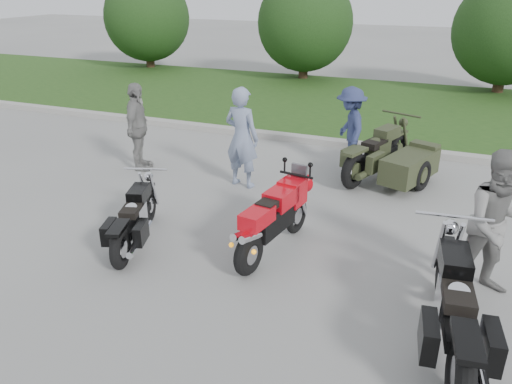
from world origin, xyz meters
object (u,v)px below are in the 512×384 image
at_px(person_stripe, 242,138).
at_px(person_denim, 350,128).
at_px(cruiser_sidecar, 395,161).
at_px(sportbike_red, 273,218).
at_px(person_grey, 498,225).
at_px(cruiser_left, 134,221).
at_px(cruiser_right, 455,312).
at_px(person_back, 138,127).

bearing_deg(person_stripe, person_denim, -124.72).
relative_size(cruiser_sidecar, person_stripe, 1.24).
bearing_deg(sportbike_red, person_grey, 11.18).
distance_m(cruiser_left, cruiser_right, 4.63).
relative_size(cruiser_sidecar, person_grey, 1.25).
bearing_deg(sportbike_red, person_stripe, 132.38).
relative_size(sportbike_red, person_stripe, 1.04).
xyz_separation_m(sportbike_red, cruiser_sidecar, (1.30, 3.49, -0.12)).
height_order(person_grey, person_denim, person_grey).
bearing_deg(cruiser_right, person_stripe, 131.44).
relative_size(person_grey, person_denim, 1.11).
height_order(person_stripe, person_back, person_stripe).
xyz_separation_m(sportbike_red, person_denim, (0.25, 4.02, 0.30)).
bearing_deg(person_grey, person_denim, 101.08).
relative_size(person_stripe, person_back, 1.06).
distance_m(sportbike_red, person_back, 4.49).
distance_m(sportbike_red, cruiser_sidecar, 3.72).
height_order(cruiser_right, person_denim, person_denim).
xyz_separation_m(cruiser_right, person_grey, (0.40, 1.37, 0.46)).
bearing_deg(person_back, sportbike_red, -137.89).
relative_size(cruiser_sidecar, person_back, 1.31).
bearing_deg(cruiser_right, cruiser_left, 163.96).
bearing_deg(person_grey, cruiser_right, -129.33).
distance_m(cruiser_right, person_denim, 5.78).
distance_m(sportbike_red, person_stripe, 2.73).
bearing_deg(person_stripe, person_back, 9.10).
xyz_separation_m(person_grey, person_back, (-6.78, 2.20, -0.05)).
relative_size(cruiser_left, person_stripe, 1.03).
distance_m(cruiser_left, person_back, 3.41).
relative_size(cruiser_left, person_back, 1.09).
relative_size(sportbike_red, cruiser_left, 1.01).
bearing_deg(cruiser_sidecar, person_denim, 172.88).
xyz_separation_m(sportbike_red, person_grey, (2.93, 0.09, 0.40)).
height_order(cruiser_left, person_grey, person_grey).
xyz_separation_m(cruiser_right, cruiser_sidecar, (-1.24, 4.77, -0.05)).
xyz_separation_m(cruiser_sidecar, person_grey, (1.64, -3.40, 0.52)).
bearing_deg(person_back, person_grey, -125.10).
height_order(cruiser_left, cruiser_sidecar, cruiser_sidecar).
relative_size(cruiser_sidecar, person_denim, 1.39).
bearing_deg(cruiser_sidecar, cruiser_right, -55.41).
relative_size(sportbike_red, person_denim, 1.17).
xyz_separation_m(sportbike_red, person_back, (-3.84, 2.29, 0.35)).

